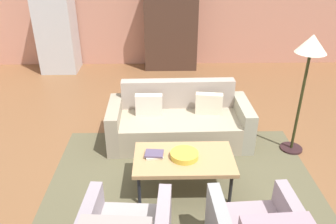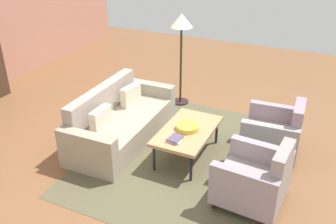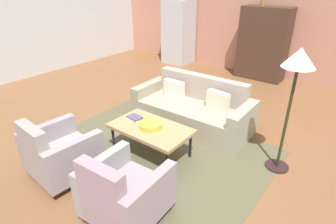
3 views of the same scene
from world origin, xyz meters
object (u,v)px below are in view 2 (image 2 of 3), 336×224
(coffee_table, at_px, (187,132))
(floor_lamp, at_px, (181,29))
(fruit_bowl, at_px, (188,127))
(armchair_right, at_px, (276,134))
(armchair_left, at_px, (257,181))
(book_stack, at_px, (175,139))
(couch, at_px, (119,123))

(coffee_table, height_order, floor_lamp, floor_lamp)
(fruit_bowl, bearing_deg, armchair_right, -62.79)
(armchair_left, bearing_deg, floor_lamp, 45.68)
(book_stack, distance_m, floor_lamp, 2.37)
(armchair_left, bearing_deg, couch, 79.80)
(couch, relative_size, armchair_right, 2.41)
(armchair_left, distance_m, book_stack, 1.24)
(coffee_table, distance_m, armchair_left, 1.32)
(book_stack, bearing_deg, coffee_table, -6.09)
(coffee_table, xyz_separation_m, fruit_bowl, (0.00, 0.00, 0.07))
(coffee_table, distance_m, armchair_right, 1.32)
(coffee_table, relative_size, armchair_left, 1.36)
(book_stack, bearing_deg, fruit_bowl, -6.03)
(armchair_left, relative_size, book_stack, 3.77)
(coffee_table, height_order, fruit_bowl, fruit_bowl)
(couch, xyz_separation_m, armchair_right, (0.61, -2.35, 0.06))
(fruit_bowl, relative_size, floor_lamp, 0.20)
(coffee_table, bearing_deg, armchair_right, -62.63)
(coffee_table, xyz_separation_m, floor_lamp, (1.65, 0.83, 1.02))
(couch, xyz_separation_m, armchair_left, (-0.60, -2.35, 0.06))
(armchair_left, xyz_separation_m, armchair_right, (1.21, -0.00, 0.00))
(book_stack, bearing_deg, couch, 72.88)
(couch, relative_size, book_stack, 9.08)
(armchair_right, relative_size, floor_lamp, 0.51)
(couch, height_order, armchair_right, armchair_right)
(armchair_left, height_order, floor_lamp, floor_lamp)
(armchair_left, xyz_separation_m, floor_lamp, (2.26, 2.00, 1.10))
(armchair_left, height_order, fruit_bowl, armchair_left)
(floor_lamp, bearing_deg, couch, 167.95)
(book_stack, bearing_deg, floor_lamp, 21.58)
(couch, distance_m, coffee_table, 1.19)
(armchair_right, distance_m, floor_lamp, 2.51)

